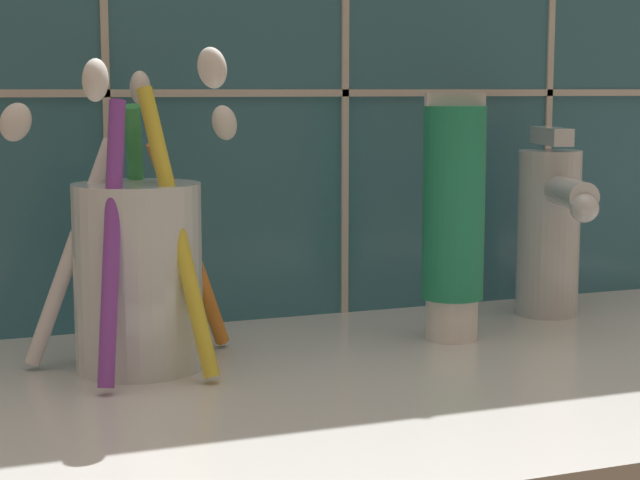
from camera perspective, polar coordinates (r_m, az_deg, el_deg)
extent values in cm
cube|color=silver|center=(62.16, 5.64, -7.83)|extent=(66.63, 34.05, 2.00)
cube|color=#336B7F|center=(75.83, -0.08, 12.08)|extent=(76.63, 1.50, 46.58)
cube|color=beige|center=(74.85, 0.16, 7.85)|extent=(76.63, 0.24, 0.50)
cube|color=beige|center=(71.07, -11.46, 12.19)|extent=(0.50, 0.24, 46.58)
cube|color=beige|center=(75.65, 1.36, 12.09)|extent=(0.50, 0.24, 46.58)
cube|color=beige|center=(83.36, 12.25, 11.53)|extent=(0.50, 0.24, 46.58)
cylinder|color=silver|center=(61.98, -9.67, -1.93)|extent=(7.33, 7.33, 10.69)
cylinder|color=orange|center=(63.98, -6.96, -0.37)|extent=(5.84, 4.11, 12.89)
ellipsoid|color=white|center=(65.66, -5.12, 6.25)|extent=(2.75, 2.39, 2.69)
cylinder|color=green|center=(65.47, -9.63, 0.68)|extent=(2.62, 6.28, 14.91)
ellipsoid|color=white|center=(68.03, -9.57, 8.00)|extent=(1.91, 2.62, 2.65)
cylinder|color=white|center=(62.36, -13.12, -0.65)|extent=(5.70, 1.81, 13.04)
ellipsoid|color=white|center=(61.86, -15.93, 6.07)|extent=(2.54, 1.67, 2.65)
cylinder|color=purple|center=(58.08, -11.05, -0.10)|extent=(2.83, 4.73, 15.18)
ellipsoid|color=white|center=(55.35, -11.89, 8.35)|extent=(2.10, 2.54, 2.56)
cylinder|color=yellow|center=(59.22, -7.59, 0.46)|extent=(3.75, 5.35, 15.88)
ellipsoid|color=white|center=(56.79, -5.78, 9.12)|extent=(2.29, 2.61, 2.60)
cylinder|color=white|center=(69.45, 7.03, -4.16)|extent=(3.36, 3.36, 2.69)
cylinder|color=#1E8C60|center=(68.27, 7.14, 1.97)|extent=(3.95, 3.95, 12.23)
cube|color=silver|center=(67.90, 7.24, 7.44)|extent=(4.15, 0.36, 0.80)
cylinder|color=silver|center=(77.34, 12.08, 0.36)|extent=(4.41, 4.41, 11.72)
cylinder|color=silver|center=(73.38, 13.00, 2.51)|extent=(4.01, 7.82, 1.99)
sphere|color=silver|center=(69.87, 13.92, 1.66)|extent=(1.85, 1.85, 1.85)
cube|color=silver|center=(76.74, 12.23, 5.44)|extent=(3.01, 6.15, 1.20)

